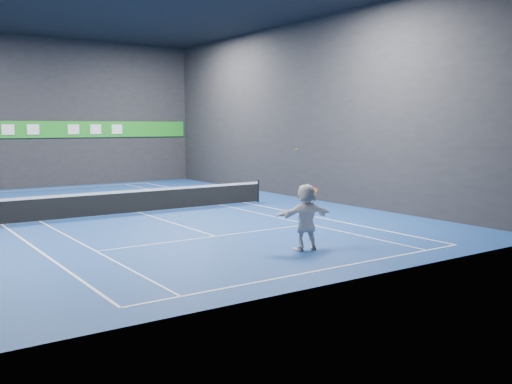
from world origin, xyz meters
TOP-DOWN VIEW (x-y plane):
  - ground at (0.00, 0.00)m, footprint 26.00×26.00m
  - wall_back at (0.00, 13.00)m, footprint 18.00×0.10m
  - wall_front at (0.00, -13.00)m, footprint 18.00×0.10m
  - wall_right at (9.00, 0.00)m, footprint 0.10×26.00m
  - baseline_near at (0.00, -11.89)m, footprint 10.98×0.08m
  - baseline_far at (0.00, 11.89)m, footprint 10.98×0.08m
  - sideline_doubles_left at (-5.49, 0.00)m, footprint 0.08×23.78m
  - sideline_doubles_right at (5.49, 0.00)m, footprint 0.08×23.78m
  - sideline_singles_left at (-4.11, 0.00)m, footprint 0.06×23.78m
  - sideline_singles_right at (4.11, 0.00)m, footprint 0.06×23.78m
  - service_line_near at (0.00, -6.40)m, footprint 8.23×0.06m
  - service_line_far at (0.00, 6.40)m, footprint 8.23×0.06m
  - center_service_line at (0.00, 0.00)m, footprint 0.06×12.80m
  - player at (1.16, -9.76)m, footprint 1.92×0.85m
  - tennis_ball at (0.85, -9.69)m, footprint 0.07×0.07m
  - tennis_net at (0.00, 0.00)m, footprint 12.50×0.10m
  - sponsor_banner at (0.00, 12.93)m, footprint 17.64×0.11m
  - tennis_racket at (1.47, -9.71)m, footprint 0.38×0.33m

SIDE VIEW (x-z plane):
  - ground at x=0.00m, z-range 0.00..0.00m
  - baseline_near at x=0.00m, z-range 0.00..0.01m
  - baseline_far at x=0.00m, z-range 0.00..0.01m
  - sideline_doubles_left at x=-5.49m, z-range 0.00..0.01m
  - sideline_doubles_right at x=5.49m, z-range 0.00..0.01m
  - sideline_singles_left at x=-4.11m, z-range 0.00..0.01m
  - sideline_singles_right at x=4.11m, z-range 0.00..0.01m
  - service_line_near at x=0.00m, z-range 0.00..0.01m
  - service_line_far at x=0.00m, z-range 0.00..0.01m
  - center_service_line at x=0.00m, z-range 0.00..0.01m
  - tennis_net at x=0.00m, z-range 0.00..1.07m
  - player at x=1.16m, z-range 0.00..2.00m
  - tennis_racket at x=1.47m, z-range 1.40..2.05m
  - tennis_ball at x=0.85m, z-range 2.98..3.05m
  - sponsor_banner at x=0.00m, z-range 3.00..4.00m
  - wall_back at x=0.00m, z-range 0.00..9.00m
  - wall_front at x=0.00m, z-range 0.00..9.00m
  - wall_right at x=9.00m, z-range 0.00..9.00m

